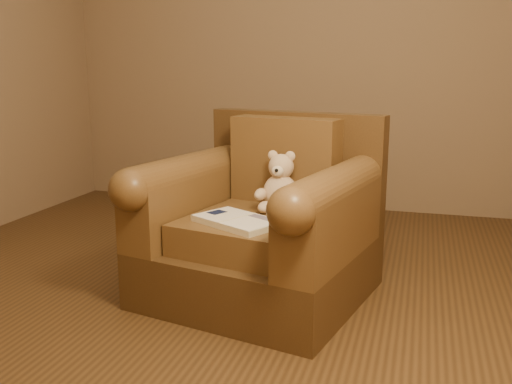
# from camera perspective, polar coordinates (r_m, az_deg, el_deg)

# --- Properties ---
(floor) EXTENTS (4.00, 4.00, 0.00)m
(floor) POSITION_cam_1_polar(r_m,az_deg,el_deg) (3.33, -4.56, -9.01)
(floor) COLOR #4F351B
(floor) RESTS_ON ground
(armchair) EXTENTS (1.26, 1.22, 0.96)m
(armchair) POSITION_cam_1_polar(r_m,az_deg,el_deg) (3.07, 0.70, -3.56)
(armchair) COLOR #473017
(armchair) RESTS_ON floor
(teddy_bear) EXTENTS (0.24, 0.26, 0.32)m
(teddy_bear) POSITION_cam_1_polar(r_m,az_deg,el_deg) (3.07, 2.36, 0.46)
(teddy_bear) COLOR beige
(teddy_bear) RESTS_ON armchair
(guidebook) EXTENTS (0.49, 0.42, 0.03)m
(guidebook) POSITION_cam_1_polar(r_m,az_deg,el_deg) (2.81, -1.88, -2.91)
(guidebook) COLOR beige
(guidebook) RESTS_ON armchair
(side_table) EXTENTS (0.39, 0.39, 0.55)m
(side_table) POSITION_cam_1_polar(r_m,az_deg,el_deg) (3.73, 7.16, -1.94)
(side_table) COLOR gold
(side_table) RESTS_ON floor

